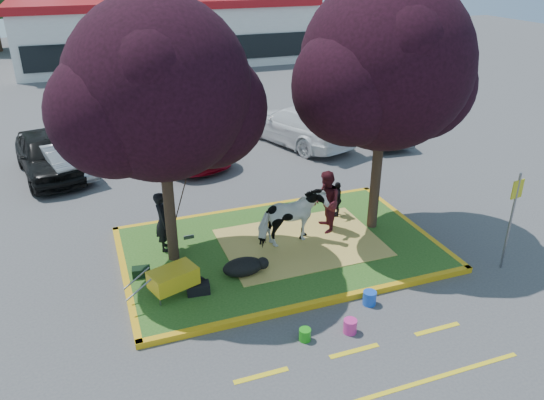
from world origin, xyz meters
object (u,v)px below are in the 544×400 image
object	(u,v)px
cow	(292,218)
sign_post	(513,211)
handler	(163,221)
car_black	(48,155)
bucket_pink	(350,326)
car_silver	(60,157)
calf	(243,267)
wheelbarrow	(174,278)
bucket_green	(305,335)
bucket_blue	(369,298)

from	to	relation	value
cow	sign_post	world-z (taller)	sign_post
handler	car_black	size ratio (longest dim) A/B	0.35
bucket_pink	car_silver	world-z (taller)	car_silver
calf	sign_post	world-z (taller)	sign_post
wheelbarrow	sign_post	distance (m)	8.28
wheelbarrow	sign_post	size ratio (longest dim) A/B	0.72
bucket_green	bucket_pink	size ratio (longest dim) A/B	0.86
wheelbarrow	bucket_pink	world-z (taller)	wheelbarrow
cow	handler	distance (m)	3.40
bucket_pink	wheelbarrow	bearing A→B (deg)	144.12
cow	bucket_blue	distance (m)	3.12
cow	bucket_green	xyz separation A→B (m)	(-1.15, -3.57, -0.79)
car_black	car_silver	bearing A→B (deg)	-17.71
bucket_green	bucket_blue	bearing A→B (deg)	18.62
calf	car_black	world-z (taller)	car_black
bucket_pink	bucket_blue	size ratio (longest dim) A/B	0.95
calf	car_silver	world-z (taller)	car_silver
handler	bucket_blue	world-z (taller)	handler
wheelbarrow	bucket_pink	bearing A→B (deg)	-54.75
bucket_blue	car_silver	xyz separation A→B (m)	(-6.55, 10.71, 0.49)
cow	calf	xyz separation A→B (m)	(-1.69, -1.00, -0.55)
calf	wheelbarrow	world-z (taller)	wheelbarrow
wheelbarrow	bucket_blue	world-z (taller)	wheelbarrow
handler	car_silver	size ratio (longest dim) A/B	0.41
bucket_blue	wheelbarrow	bearing A→B (deg)	158.57
calf	bucket_blue	world-z (taller)	calf
sign_post	handler	bearing A→B (deg)	146.48
cow	sign_post	bearing A→B (deg)	-128.58
calf	bucket_green	world-z (taller)	calf
bucket_blue	car_black	bearing A→B (deg)	122.82
handler	bucket_blue	size ratio (longest dim) A/B	4.93
calf	car_black	bearing A→B (deg)	141.19
sign_post	bucket_pink	bearing A→B (deg)	-177.78
cow	bucket_green	world-z (taller)	cow
car_silver	sign_post	bearing A→B (deg)	116.76
calf	car_black	distance (m)	9.91
bucket_green	bucket_pink	world-z (taller)	bucket_pink
handler	wheelbarrow	distance (m)	2.26
cow	calf	distance (m)	2.04
handler	bucket_pink	size ratio (longest dim) A/B	5.22
handler	bucket_green	world-z (taller)	handler
bucket_green	car_silver	size ratio (longest dim) A/B	0.07
wheelbarrow	bucket_green	distance (m)	3.24
calf	bucket_green	bearing A→B (deg)	-54.09
calf	wheelbarrow	xyz separation A→B (m)	(-1.73, -0.31, 0.27)
calf	car_silver	xyz separation A→B (m)	(-4.13, 8.77, 0.28)
cow	bucket_pink	xyz separation A→B (m)	(-0.15, -3.67, -0.77)
wheelbarrow	bucket_blue	xyz separation A→B (m)	(4.15, -1.63, -0.47)
wheelbarrow	calf	bearing A→B (deg)	-8.66
bucket_pink	car_silver	distance (m)	12.78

